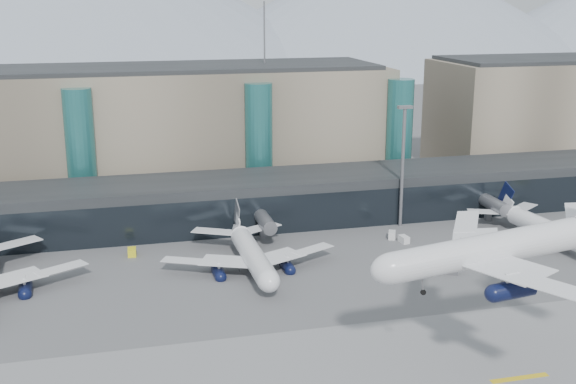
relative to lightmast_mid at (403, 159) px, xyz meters
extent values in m
plane|color=#515154|center=(-30.00, -48.00, -14.42)|extent=(900.00, 900.00, 0.00)
cube|color=gold|center=(-10.00, -63.00, -14.37)|extent=(8.00, 1.00, 0.02)
cube|color=black|center=(-30.00, 10.00, -9.42)|extent=(170.00, 18.00, 10.00)
cube|color=black|center=(-30.00, 1.10, -10.42)|extent=(170.00, 0.40, 8.00)
cylinder|color=slate|center=(-30.00, -1.00, -10.22)|extent=(2.80, 14.00, 2.80)
cube|color=slate|center=(-30.00, -1.00, -13.22)|extent=(1.20, 1.20, 2.40)
cylinder|color=slate|center=(20.00, -1.00, -10.22)|extent=(2.80, 14.00, 2.80)
cube|color=slate|center=(20.00, -1.00, -13.22)|extent=(1.20, 1.20, 2.40)
cube|color=gray|center=(-55.00, 42.00, 0.58)|extent=(130.00, 30.00, 30.00)
cube|color=black|center=(-55.00, 42.00, 16.08)|extent=(123.50, 28.00, 1.00)
cube|color=gray|center=(65.00, 42.00, 0.58)|extent=(70.00, 30.00, 30.00)
cube|color=black|center=(65.00, 42.00, 16.08)|extent=(66.50, 28.00, 1.00)
cylinder|color=#266C6C|center=(-65.00, 26.00, -0.42)|extent=(6.40, 6.40, 28.00)
cylinder|color=#266C6C|center=(-25.00, 26.00, -0.42)|extent=(6.40, 6.40, 28.00)
cylinder|color=#266C6C|center=(10.00, 26.00, -0.42)|extent=(6.40, 6.40, 28.00)
cylinder|color=slate|center=(-20.00, 42.00, 23.58)|extent=(0.40, 0.40, 16.00)
cone|color=gray|center=(130.00, 332.00, 28.08)|extent=(340.00, 340.00, 85.00)
cylinder|color=slate|center=(0.00, 0.00, -1.92)|extent=(0.70, 0.70, 25.00)
cube|color=slate|center=(0.00, 0.00, 10.88)|extent=(3.00, 1.20, 0.60)
cylinder|color=silver|center=(-12.31, -59.82, 3.58)|extent=(24.31, 5.92, 3.99)
ellipsoid|color=silver|center=(-24.30, -58.85, 3.58)|extent=(5.89, 4.42, 3.99)
cube|color=silver|center=(-11.29, -68.53, 2.92)|extent=(11.46, 18.15, 0.20)
cylinder|color=black|center=(-12.50, -66.36, 0.89)|extent=(4.97, 2.57, 2.19)
cube|color=silver|center=(-9.91, -51.40, 2.92)|extent=(13.58, 17.83, 0.20)
cylinder|color=black|center=(-11.44, -53.34, 0.89)|extent=(4.97, 2.57, 2.19)
cylinder|color=slate|center=(-20.71, -59.14, 0.99)|extent=(0.16, 0.16, 3.19)
cylinder|color=black|center=(-20.71, -59.14, -0.41)|extent=(0.73, 0.31, 0.71)
cylinder|color=black|center=(-11.48, -62.29, -0.41)|extent=(0.94, 0.43, 0.91)
cylinder|color=black|center=(-11.09, -57.52, -0.41)|extent=(0.94, 0.43, 0.91)
cube|color=silver|center=(-71.84, -14.67, -10.60)|extent=(18.02, 13.55, 0.20)
cylinder|color=black|center=(-73.82, -16.20, -12.65)|extent=(2.54, 5.00, 2.21)
cube|color=silver|center=(-76.60, -1.10, -9.54)|extent=(9.48, 7.71, 0.16)
cylinder|color=silver|center=(-35.60, -17.00, -10.23)|extent=(4.03, 22.71, 3.76)
ellipsoid|color=silver|center=(-35.46, -28.33, -10.23)|extent=(3.82, 5.30, 3.76)
cone|color=silver|center=(-35.77, -2.43, -10.05)|extent=(3.83, 6.52, 3.76)
cube|color=silver|center=(-27.52, -15.28, -10.85)|extent=(16.98, 11.98, 0.19)
cylinder|color=black|center=(-29.45, -16.60, -12.77)|extent=(2.12, 4.56, 2.07)
cube|color=silver|center=(-31.24, -2.38, -9.86)|extent=(8.94, 6.88, 0.15)
cube|color=silver|center=(-43.71, -15.48, -10.85)|extent=(17.02, 11.68, 0.19)
cylinder|color=black|center=(-41.75, -16.75, -12.77)|extent=(2.12, 4.56, 2.07)
cube|color=silver|center=(-40.30, -2.48, -9.86)|extent=(8.97, 6.74, 0.15)
cube|color=slate|center=(-35.77, -2.11, -7.04)|extent=(0.29, 5.61, 6.61)
cube|color=silver|center=(-35.76, -3.08, -8.17)|extent=(0.31, 3.76, 3.61)
cylinder|color=slate|center=(-35.50, -24.93, -12.68)|extent=(0.15, 0.15, 3.00)
cylinder|color=black|center=(-35.50, -24.93, -13.99)|extent=(0.25, 0.67, 0.67)
cylinder|color=black|center=(-33.35, -16.00, -13.99)|extent=(0.34, 0.86, 0.86)
cylinder|color=black|center=(-37.86, -16.06, -13.99)|extent=(0.34, 0.86, 0.86)
cylinder|color=silver|center=(23.29, -17.00, -10.30)|extent=(6.20, 22.57, 3.69)
cone|color=silver|center=(21.66, -2.76, -10.12)|extent=(4.39, 6.75, 3.69)
cube|color=silver|center=(31.02, -14.51, -10.91)|extent=(16.40, 12.94, 0.18)
cylinder|color=black|center=(29.26, -16.00, -12.80)|extent=(2.52, 4.66, 2.03)
cube|color=silver|center=(26.09, -2.26, -9.93)|extent=(8.63, 7.32, 0.15)
cube|color=silver|center=(15.20, -16.32, -10.91)|extent=(16.82, 10.18, 0.18)
cylinder|color=black|center=(17.24, -17.37, -12.80)|extent=(2.52, 4.66, 2.03)
cube|color=silver|center=(17.23, -3.27, -9.93)|extent=(8.87, 6.00, 0.15)
cube|color=black|center=(21.63, -2.45, -7.16)|extent=(0.85, 5.51, 6.50)
cube|color=silver|center=(21.74, -3.40, -8.27)|extent=(0.68, 3.70, 3.55)
cylinder|color=slate|center=(24.18, -24.75, -12.70)|extent=(0.15, 0.15, 2.96)
cylinder|color=black|center=(24.18, -24.75, -14.00)|extent=(0.31, 0.68, 0.66)
cylinder|color=black|center=(25.38, -15.80, -14.00)|extent=(0.42, 0.87, 0.84)
cylinder|color=black|center=(20.98, -16.30, -14.00)|extent=(0.42, 0.87, 0.84)
cube|color=yellow|center=(-55.96, -4.89, -13.71)|extent=(1.63, 2.54, 1.43)
cube|color=#47474C|center=(-2.44, -27.57, -13.48)|extent=(3.82, 3.07, 1.88)
cube|color=silver|center=(-4.85, -7.38, -13.69)|extent=(2.27, 2.88, 1.46)
cube|color=silver|center=(-3.55, -10.40, -13.72)|extent=(1.69, 2.54, 1.39)
camera|label=1|loc=(-58.62, -135.65, 32.35)|focal=45.00mm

